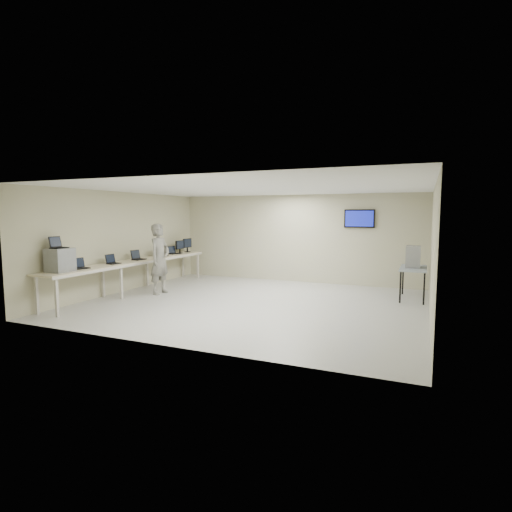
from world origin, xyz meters
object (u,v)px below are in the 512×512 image
at_px(equipment_box, 60,260).
at_px(soldier, 160,259).
at_px(workbench, 135,263).
at_px(side_table, 413,270).

height_order(equipment_box, soldier, soldier).
height_order(workbench, equipment_box, equipment_box).
bearing_deg(equipment_box, side_table, 30.33).
bearing_deg(workbench, equipment_box, -91.49).
relative_size(equipment_box, soldier, 0.27).
distance_m(equipment_box, side_table, 8.52).
relative_size(workbench, side_table, 4.37).
bearing_deg(side_table, soldier, -163.22).
bearing_deg(soldier, equipment_box, 162.26).
bearing_deg(side_table, workbench, -164.12).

